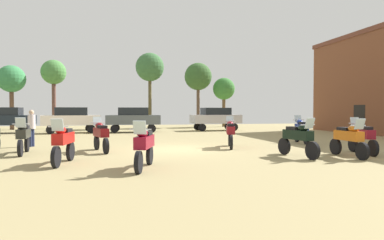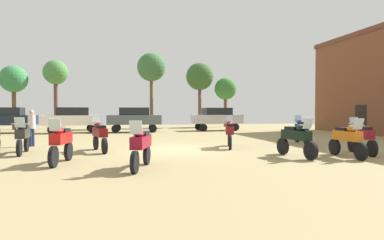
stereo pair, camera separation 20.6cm
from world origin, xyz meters
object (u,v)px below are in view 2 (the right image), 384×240
(car_1, at_px, (217,117))
(tree_3, at_px, (225,89))
(person_1, at_px, (32,125))
(tree_7, at_px, (14,80))
(motorcycle_12, at_px, (230,132))
(motorcycle_4, at_px, (347,138))
(tree_1, at_px, (200,77))
(motorcycle_2, at_px, (296,138))
(motorcycle_3, at_px, (61,142))
(car_2, at_px, (135,118))
(motorcycle_7, at_px, (301,130))
(car_3, at_px, (72,118))
(motorcycle_10, at_px, (23,136))
(motorcycle_1, at_px, (141,145))
(tree_2, at_px, (151,68))
(motorcycle_8, at_px, (100,134))
(motorcycle_9, at_px, (361,136))
(tree_4, at_px, (56,74))
(car_4, at_px, (6,118))

(car_1, relative_size, tree_3, 0.83)
(car_1, bearing_deg, person_1, 127.06)
(tree_7, bearing_deg, motorcycle_12, -51.12)
(motorcycle_4, xyz_separation_m, tree_1, (-0.08, 23.71, 4.62))
(motorcycle_2, bearing_deg, tree_1, -103.13)
(motorcycle_3, bearing_deg, car_2, -92.34)
(motorcycle_7, distance_m, car_3, 17.34)
(motorcycle_4, xyz_separation_m, motorcycle_10, (-12.15, 3.63, 0.01))
(person_1, bearing_deg, motorcycle_4, 85.25)
(motorcycle_1, bearing_deg, car_2, -75.07)
(tree_7, bearing_deg, tree_2, 0.72)
(motorcycle_7, bearing_deg, motorcycle_12, -153.15)
(tree_2, bearing_deg, tree_1, 12.58)
(car_1, bearing_deg, tree_1, -3.20)
(motorcycle_12, bearing_deg, car_3, 142.04)
(car_2, relative_size, tree_2, 0.58)
(motorcycle_1, xyz_separation_m, person_1, (-4.88, 7.40, 0.33))
(motorcycle_10, relative_size, car_2, 0.51)
(motorcycle_1, relative_size, motorcycle_8, 0.97)
(person_1, height_order, tree_3, tree_3)
(person_1, relative_size, tree_3, 0.34)
(motorcycle_9, xyz_separation_m, car_3, (-13.27, 15.70, 0.45))
(motorcycle_1, distance_m, tree_2, 24.08)
(motorcycle_7, distance_m, car_1, 11.93)
(motorcycle_2, height_order, tree_3, tree_3)
(motorcycle_10, xyz_separation_m, tree_7, (-5.84, 18.76, 3.84))
(tree_2, xyz_separation_m, tree_4, (-9.19, 0.81, -0.70))
(motorcycle_8, relative_size, tree_3, 0.42)
(car_1, bearing_deg, motorcycle_3, 145.31)
(car_4, bearing_deg, car_1, -91.83)
(tree_1, distance_m, tree_3, 3.14)
(car_2, bearing_deg, motorcycle_3, 173.03)
(motorcycle_1, bearing_deg, tree_7, -49.67)
(motorcycle_4, xyz_separation_m, tree_3, (2.78, 23.60, 3.33))
(tree_4, bearing_deg, motorcycle_2, -60.95)
(motorcycle_3, xyz_separation_m, car_3, (-1.89, 15.80, 0.43))
(motorcycle_12, height_order, car_4, car_4)
(motorcycle_1, distance_m, tree_1, 26.11)
(motorcycle_7, bearing_deg, motorcycle_10, -161.01)
(tree_4, bearing_deg, motorcycle_3, -79.14)
(car_2, height_order, tree_7, tree_7)
(tree_3, relative_size, tree_7, 0.90)
(tree_1, distance_m, tree_7, 17.98)
(motorcycle_8, bearing_deg, motorcycle_7, -8.27)
(car_1, bearing_deg, motorcycle_2, 170.85)
(tree_7, bearing_deg, car_1, -16.39)
(motorcycle_4, bearing_deg, motorcycle_8, -20.87)
(person_1, bearing_deg, tree_7, -138.13)
(motorcycle_4, height_order, car_2, car_2)
(motorcycle_1, distance_m, motorcycle_4, 7.71)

